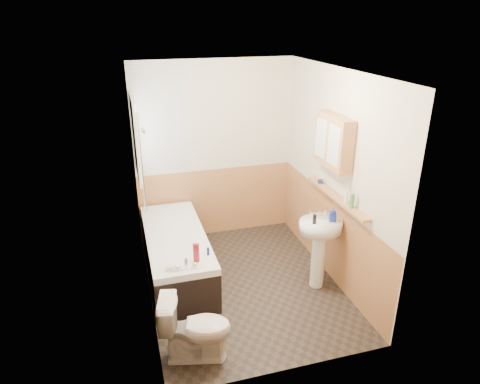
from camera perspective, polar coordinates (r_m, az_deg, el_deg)
name	(u,v)px	position (r m, az deg, el deg)	size (l,w,h in m)	color
floor	(243,284)	(5.29, 0.46, -12.17)	(2.80, 2.80, 0.00)	black
ceiling	(244,71)	(4.37, 0.57, 15.78)	(2.80, 2.80, 0.00)	white
wall_back	(215,152)	(5.98, -3.37, 5.39)	(2.20, 0.02, 2.50)	beige
wall_front	(294,253)	(3.50, 7.16, -8.02)	(2.20, 0.02, 2.50)	beige
wall_left	(141,200)	(4.52, -13.09, -1.05)	(0.02, 2.80, 2.50)	beige
wall_right	(335,179)	(5.10, 12.56, 1.75)	(0.02, 2.80, 2.50)	beige
wainscot_right	(328,236)	(5.40, 11.68, -5.72)	(0.01, 2.80, 1.00)	#BE824E
wainscot_front	(288,325)	(3.95, 6.48, -17.25)	(2.20, 0.01, 1.00)	#BE824E
wainscot_back	(216,201)	(6.22, -3.16, -1.27)	(2.20, 0.01, 1.00)	#BE824E
tile_cladding_left	(143,200)	(4.53, -12.82, -1.02)	(0.01, 2.80, 2.50)	white
tile_return_back	(160,120)	(5.71, -10.63, 9.43)	(0.75, 0.01, 1.50)	white
window	(136,138)	(5.29, -13.68, 7.00)	(0.03, 0.79, 0.99)	white
bathtub	(177,253)	(5.38, -8.45, -8.09)	(0.70, 1.81, 0.71)	black
shower_riser	(142,156)	(4.82, -12.94, 4.70)	(0.10, 0.08, 1.16)	silver
toilet	(196,329)	(4.19, -5.92, -17.65)	(0.37, 0.67, 0.65)	white
sink	(320,240)	(5.04, 10.57, -6.28)	(0.51, 0.41, 0.98)	white
pine_shelf	(336,197)	(4.97, 12.71, -0.64)	(0.10, 1.30, 0.03)	#BE824E
medicine_cabinet	(333,141)	(4.86, 12.34, 6.62)	(0.16, 0.64, 0.58)	#BE824E
foam_can	(352,201)	(4.67, 14.72, -1.15)	(0.05, 0.05, 0.16)	#388447
green_bottle	(347,193)	(4.74, 14.09, -0.09)	(0.05, 0.05, 0.25)	silver
black_jar	(321,181)	(5.29, 10.69, 1.40)	(0.06, 0.06, 0.04)	navy
soap_bottle	(332,218)	(4.92, 12.22, -3.42)	(0.07, 0.16, 0.07)	#19339E
clear_bottle	(315,219)	(4.82, 9.91, -3.60)	(0.04, 0.04, 0.11)	black
blue_gel	(196,253)	(4.61, -5.85, -8.06)	(0.06, 0.04, 0.22)	maroon
cream_jar	(170,268)	(4.55, -9.35, -9.93)	(0.08, 0.08, 0.05)	silver
orange_bottle	(208,251)	(4.75, -4.28, -7.90)	(0.03, 0.03, 0.09)	navy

